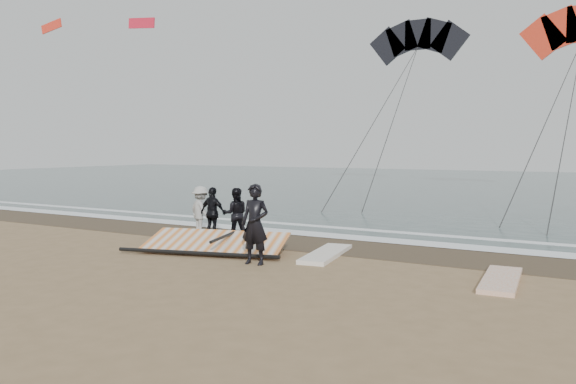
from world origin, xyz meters
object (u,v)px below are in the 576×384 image
board_cream (326,254)px  sail_rig (217,244)px  man_main (255,224)px  board_white (501,280)px

board_cream → sail_rig: 2.97m
man_main → board_white: bearing=6.3°
board_cream → sail_rig: (-2.84, -0.85, 0.14)m
sail_rig → board_cream: bearing=16.7°
man_main → board_cream: size_ratio=0.74×
board_cream → board_white: bearing=-18.4°
man_main → board_cream: man_main is taller
board_cream → sail_rig: size_ratio=0.61×
sail_rig → man_main: bearing=-26.6°
man_main → sail_rig: (-1.81, 0.90, -0.77)m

